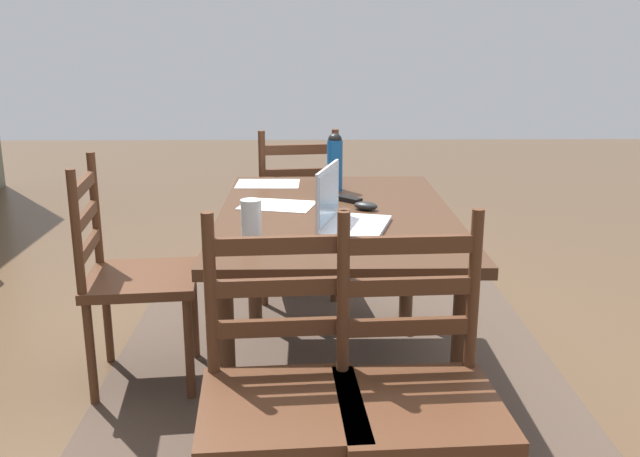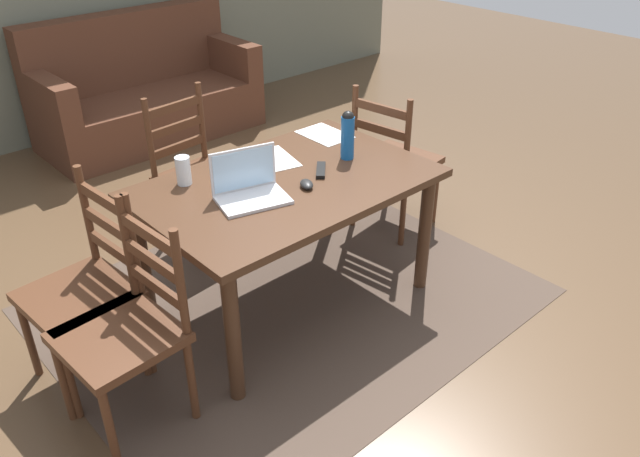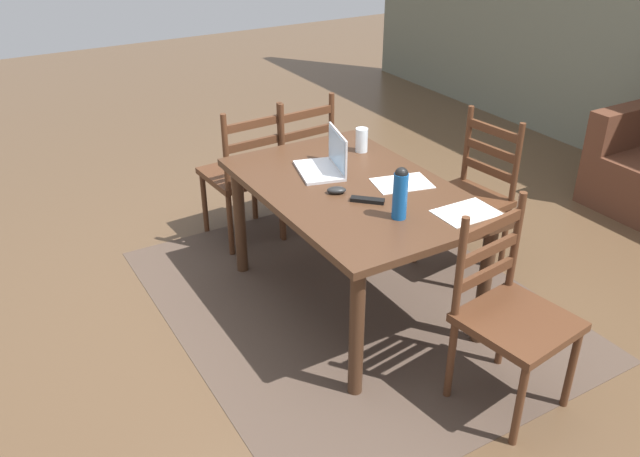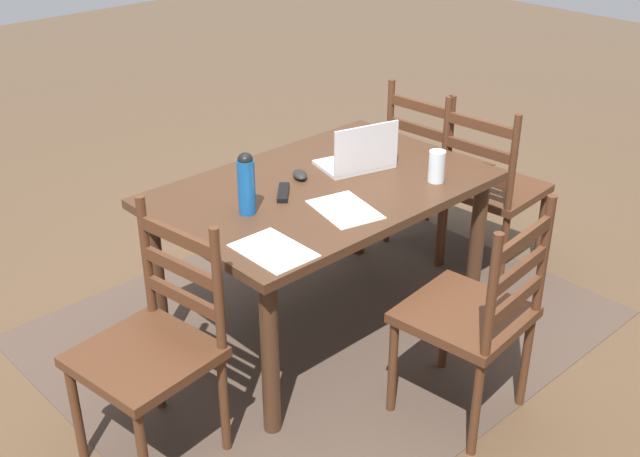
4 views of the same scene
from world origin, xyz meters
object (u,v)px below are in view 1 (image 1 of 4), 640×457
Objects in this scene: water_bottle at (335,161)px; drinking_glass at (251,220)px; dining_table at (336,234)px; chair_right_far at (296,215)px; chair_far_head at (132,277)px; tv_remote at (344,198)px; chair_left_far at (281,397)px; computer_mouse at (366,206)px; chair_left_near at (417,396)px; laptop at (343,212)px.

water_bottle reaches higher than drinking_glass.
chair_right_far is at bearing 10.25° from dining_table.
chair_far_head is 0.94m from tv_remote.
tv_remote is at bearing -31.21° from drinking_glass.
chair_left_far is 9.50× the size of computer_mouse.
water_bottle reaches higher than dining_table.
chair_left_near is 1.48m from water_bottle.
chair_left_far is at bearing -169.00° from drinking_glass.
chair_right_far is (2.01, 0.37, 0.00)m from chair_left_near.
chair_left_far is at bearing -169.53° from computer_mouse.
chair_left_near is 1.24m from tv_remote.
laptop reaches higher than chair_left_near.
chair_left_near is 1.43m from chair_far_head.
chair_left_near and chair_far_head have the same top height.
laptop is 2.60× the size of drinking_glass.
chair_far_head is at bearing 32.98° from chair_left_far.
water_bottle reaches higher than laptop.
chair_left_far is 1.11m from computer_mouse.
drinking_glass is 1.41× the size of computer_mouse.
water_bottle is at bearing -162.33° from chair_right_far.
chair_left_far is (-2.01, 0.01, 0.00)m from chair_right_far.
laptop is at bearing 40.80° from tv_remote.
laptop reaches higher than chair_left_far.
computer_mouse is at bearing 69.70° from tv_remote.
laptop reaches higher than dining_table.
tv_remote is (0.43, -0.03, -0.05)m from laptop.
dining_table is 8.42× the size of tv_remote.
laptop is at bearing -15.12° from chair_left_far.
chair_far_head is 5.59× the size of tv_remote.
chair_right_far reaches higher than tv_remote.
chair_left_near is at bearing -141.20° from drinking_glass.
computer_mouse is 0.18m from tv_remote.
chair_left_far is 1.25m from tv_remote.
chair_left_near is 2.59× the size of laptop.
dining_table is 3.90× the size of laptop.
computer_mouse reaches higher than tv_remote.
water_bottle is at bearing 43.55° from computer_mouse.
laptop is 0.65m from water_bottle.
water_bottle reaches higher than chair_left_near.
laptop is at bearing 12.49° from chair_left_near.
chair_left_far is at bearing 33.18° from tv_remote.
chair_far_head is 1.00× the size of chair_right_far.
chair_left_near is at bearing -149.14° from computer_mouse.
drinking_glass is at bearing 38.80° from chair_left_near.
dining_table is at bearing -38.51° from drinking_glass.
chair_right_far reaches higher than dining_table.
computer_mouse is at bearing -16.80° from chair_left_far.
laptop is 0.36m from drinking_glass.
computer_mouse is at bearing -21.47° from laptop.
chair_left_far is at bearing 171.99° from water_bottle.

